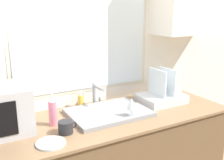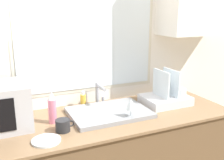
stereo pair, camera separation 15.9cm
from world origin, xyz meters
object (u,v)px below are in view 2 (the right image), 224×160
Objects in this scene: dish_rack at (167,97)px; spray_bottle at (52,108)px; mug_near_sink at (63,125)px; soap_bottle at (83,100)px; faucet at (99,92)px; wine_glass at (131,105)px.

spray_bottle is (-0.95, 0.00, 0.05)m from dish_rack.
spray_bottle is 0.18m from mug_near_sink.
dish_rack is at bearing -18.45° from soap_bottle.
soap_bottle is (0.29, 0.22, -0.05)m from spray_bottle.
faucet is 0.56m from dish_rack.
faucet is 0.39m from wine_glass.
dish_rack is (0.52, -0.20, -0.05)m from faucet.
spray_bottle reaches higher than soap_bottle.
wine_glass reaches higher than soap_bottle.
dish_rack is 0.47m from wine_glass.
wine_glass is at bearing -157.58° from dish_rack.
spray_bottle reaches higher than faucet.
wine_glass is at bearing -19.31° from spray_bottle.
wine_glass reaches higher than mug_near_sink.
mug_near_sink is (-0.26, -0.38, -0.02)m from soap_bottle.
soap_bottle is 0.46m from mug_near_sink.
wine_glass is (0.48, -0.02, 0.08)m from mug_near_sink.
wine_glass is (0.22, -0.40, 0.06)m from soap_bottle.
spray_bottle is at bearing 160.69° from wine_glass.
faucet is at bearing 42.55° from mug_near_sink.
dish_rack reaches higher than faucet.
spray_bottle is at bearing -154.96° from faucet.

